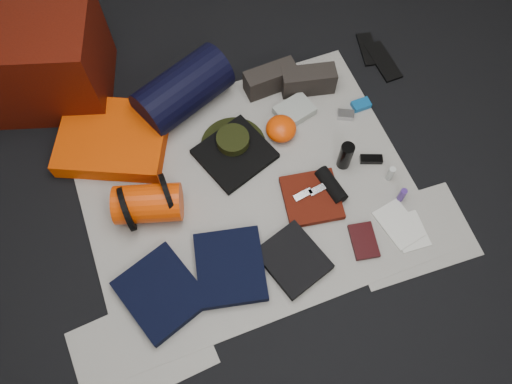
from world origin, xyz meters
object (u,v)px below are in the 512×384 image
object	(u,v)px
sleeping_pad	(113,138)
compact_camera	(346,115)
red_cabinet	(40,58)
water_bottle	(345,156)
stuff_sack	(148,204)
navy_duffel	(183,90)
paperback_book	(364,241)

from	to	relation	value
sleeping_pad	compact_camera	distance (m)	1.23
red_cabinet	water_bottle	size ratio (longest dim) A/B	3.58
red_cabinet	water_bottle	world-z (taller)	red_cabinet
red_cabinet	stuff_sack	size ratio (longest dim) A/B	1.95
sleeping_pad	compact_camera	world-z (taller)	sleeping_pad
red_cabinet	water_bottle	distance (m)	1.62
navy_duffel	compact_camera	world-z (taller)	navy_duffel
navy_duffel	paperback_book	xyz separation A→B (m)	(0.55, -1.05, -0.12)
navy_duffel	water_bottle	distance (m)	0.91
red_cabinet	stuff_sack	bearing A→B (deg)	-54.86
paperback_book	water_bottle	bearing A→B (deg)	89.29
stuff_sack	water_bottle	world-z (taller)	stuff_sack
red_cabinet	water_bottle	xyz separation A→B (m)	(1.27, -1.00, -0.16)
red_cabinet	sleeping_pad	distance (m)	0.55
stuff_sack	navy_duffel	world-z (taller)	navy_duffel
red_cabinet	sleeping_pad	world-z (taller)	red_cabinet
sleeping_pad	stuff_sack	distance (m)	0.45
stuff_sack	water_bottle	xyz separation A→B (m)	(0.99, -0.10, -0.01)
red_cabinet	stuff_sack	xyz separation A→B (m)	(0.28, -0.90, -0.16)
compact_camera	navy_duffel	bearing A→B (deg)	-179.26
compact_camera	red_cabinet	bearing A→B (deg)	179.02
navy_duffel	compact_camera	size ratio (longest dim) A/B	5.78
water_bottle	compact_camera	world-z (taller)	water_bottle
red_cabinet	compact_camera	distance (m)	1.61
stuff_sack	compact_camera	distance (m)	1.14
water_bottle	compact_camera	size ratio (longest dim) A/B	1.98
sleeping_pad	compact_camera	xyz separation A→B (m)	(1.20, -0.28, -0.03)
navy_duffel	compact_camera	xyz separation A→B (m)	(0.78, -0.38, -0.11)
red_cabinet	sleeping_pad	bearing A→B (deg)	-47.71
red_cabinet	stuff_sack	distance (m)	0.96
sleeping_pad	navy_duffel	world-z (taller)	navy_duffel
stuff_sack	paperback_book	world-z (taller)	stuff_sack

